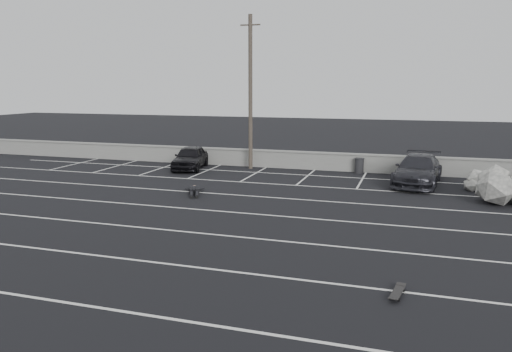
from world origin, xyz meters
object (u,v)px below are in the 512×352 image
(person, at_px, (194,187))
(car_right, at_px, (418,170))
(trash_bin, at_px, (359,165))
(utility_pole, at_px, (250,92))
(car_left, at_px, (190,157))
(skateboard, at_px, (397,293))

(person, bearing_deg, car_right, 3.91)
(car_right, distance_m, trash_bin, 4.03)
(car_right, bearing_deg, utility_pole, 174.66)
(person, bearing_deg, trash_bin, 24.81)
(person, bearing_deg, car_left, 92.73)
(car_left, xyz_separation_m, trash_bin, (9.83, 1.60, -0.25))
(car_right, relative_size, utility_pole, 0.57)
(person, distance_m, skateboard, 13.20)
(utility_pole, bearing_deg, car_right, -12.13)
(trash_bin, bearing_deg, person, -131.32)
(skateboard, bearing_deg, car_left, 138.55)
(car_left, xyz_separation_m, person, (3.06, -6.10, -0.44))
(trash_bin, bearing_deg, skateboard, -80.80)
(trash_bin, relative_size, skateboard, 0.96)
(utility_pole, bearing_deg, person, -92.80)
(person, bearing_deg, skateboard, -67.83)
(car_left, bearing_deg, car_right, -15.16)
(utility_pole, distance_m, trash_bin, 7.62)
(trash_bin, bearing_deg, car_right, -37.77)
(utility_pole, bearing_deg, car_left, -160.63)
(car_right, bearing_deg, trash_bin, 149.02)
(car_right, relative_size, skateboard, 5.69)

